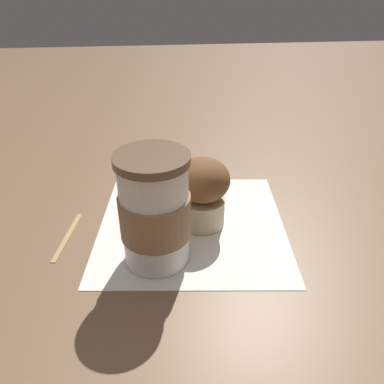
{
  "coord_description": "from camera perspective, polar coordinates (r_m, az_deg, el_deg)",
  "views": [
    {
      "loc": [
        -0.45,
        0.05,
        0.32
      ],
      "look_at": [
        0.0,
        0.0,
        0.05
      ],
      "focal_mm": 35.0,
      "sensor_mm": 36.0,
      "label": 1
    }
  ],
  "objects": [
    {
      "name": "banana",
      "position": [
        0.55,
        -5.32,
        -3.01
      ],
      "size": [
        0.15,
        0.1,
        0.03
      ],
      "color": "gold",
      "rests_on": "paper_napkin"
    },
    {
      "name": "muffin",
      "position": [
        0.53,
        1.55,
        0.42
      ],
      "size": [
        0.08,
        0.08,
        0.1
      ],
      "color": "beige",
      "rests_on": "paper_napkin"
    },
    {
      "name": "ground_plane",
      "position": [
        0.55,
        0.0,
        -4.88
      ],
      "size": [
        3.0,
        3.0,
        0.0
      ],
      "primitive_type": "plane",
      "color": "brown"
    },
    {
      "name": "paper_napkin",
      "position": [
        0.55,
        0.0,
        -4.82
      ],
      "size": [
        0.3,
        0.3,
        0.0
      ],
      "primitive_type": "cube",
      "rotation": [
        0.0,
        0.0,
        -0.11
      ],
      "color": "white",
      "rests_on": "ground_plane"
    },
    {
      "name": "coffee_cup",
      "position": [
        0.45,
        -5.69,
        -2.92
      ],
      "size": [
        0.09,
        0.09,
        0.15
      ],
      "color": "white",
      "rests_on": "paper_napkin"
    },
    {
      "name": "wooden_stirrer",
      "position": [
        0.56,
        -18.43,
        -6.39
      ],
      "size": [
        0.11,
        0.03,
        0.0
      ],
      "primitive_type": "cube",
      "rotation": [
        0.0,
        0.0,
        2.97
      ],
      "color": "tan",
      "rests_on": "ground_plane"
    }
  ]
}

